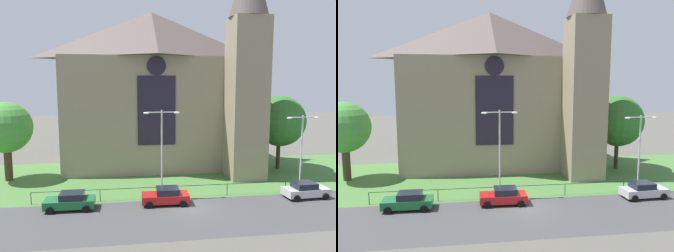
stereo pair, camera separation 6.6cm
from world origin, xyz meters
The scene contains 12 objects.
ground centered at (0.00, 10.00, 0.00)m, with size 160.00×160.00×0.00m, color #56544C.
road_asphalt centered at (0.00, -2.00, 0.00)m, with size 120.00×8.00×0.01m, color #424244.
grass_verge centered at (0.00, 8.00, 0.00)m, with size 120.00×20.00×0.01m, color #477538.
church_building centered at (-0.93, 15.60, 10.27)m, with size 23.20×16.20×26.00m.
iron_railing centered at (-1.71, 2.50, 0.95)m, with size 24.30×0.07×1.13m.
tree_left_far centered at (-18.35, 10.54, 5.96)m, with size 5.62×5.62×8.83m.
tree_right_far centered at (14.03, 11.33, 6.11)m, with size 6.36×6.36×9.30m.
streetlamp_near centered at (-2.05, 2.40, 5.31)m, with size 3.37×0.26×8.37m.
streetlamp_far centered at (11.83, 2.40, 4.95)m, with size 3.37×0.26×7.72m.
parked_car_green centered at (-10.15, 0.85, 0.74)m, with size 4.21×2.04×1.51m.
parked_car_red centered at (-1.88, 0.96, 0.74)m, with size 4.25×2.12×1.51m.
parked_car_silver centered at (11.48, 0.77, 0.74)m, with size 4.27×2.17×1.51m.
Camera 1 is at (-5.50, -26.36, 10.60)m, focal length 34.10 mm.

